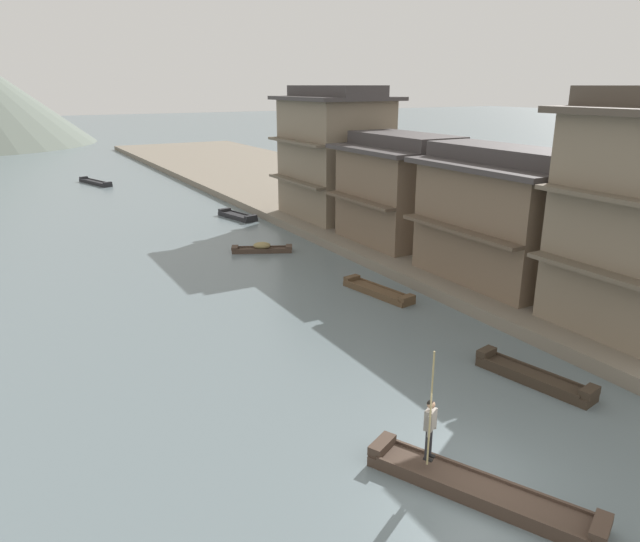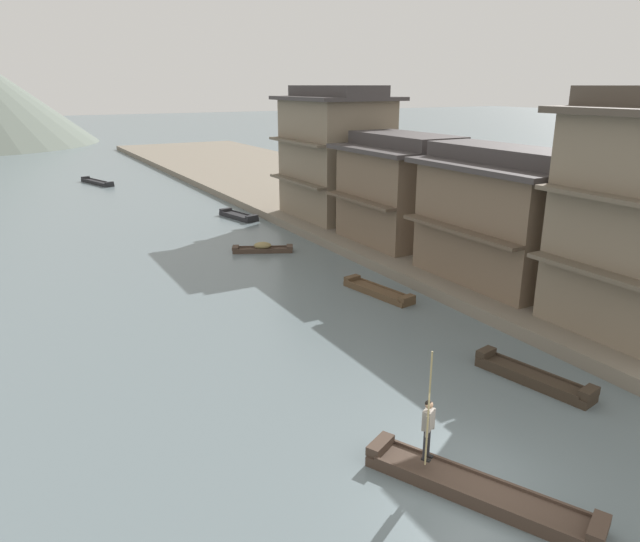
% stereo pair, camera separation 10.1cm
% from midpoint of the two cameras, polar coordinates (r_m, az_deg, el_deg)
% --- Properties ---
extents(ground_plane, '(400.00, 400.00, 0.00)m').
position_cam_midpoint_polar(ground_plane, '(15.59, 15.52, -19.69)').
color(ground_plane, slate).
extents(riverbank_right, '(18.00, 110.00, 0.55)m').
position_cam_midpoint_polar(riverbank_right, '(47.09, 4.40, 6.58)').
color(riverbank_right, slate).
rests_on(riverbank_right, ground).
extents(boat_foreground_poled, '(3.35, 5.44, 0.52)m').
position_cam_midpoint_polar(boat_foreground_poled, '(15.20, 15.10, -19.96)').
color(boat_foreground_poled, '#423328').
rests_on(boat_foreground_poled, ground).
extents(boatman_person, '(0.49, 0.42, 3.04)m').
position_cam_midpoint_polar(boatman_person, '(14.79, 10.50, -14.36)').
color(boatman_person, black).
rests_on(boatman_person, boat_foreground_poled).
extents(boat_moored_nearest, '(2.39, 5.37, 0.47)m').
position_cam_midpoint_polar(boat_moored_nearest, '(62.22, -21.11, 8.06)').
color(boat_moored_nearest, '#232326').
rests_on(boat_moored_nearest, ground).
extents(boat_moored_second, '(1.59, 4.07, 0.55)m').
position_cam_midpoint_polar(boat_moored_second, '(20.61, 20.00, -9.72)').
color(boat_moored_second, '#33281E').
rests_on(boat_moored_second, ground).
extents(boat_moored_third, '(1.81, 3.83, 0.47)m').
position_cam_midpoint_polar(boat_moored_third, '(43.33, -8.13, 5.33)').
color(boat_moored_third, '#232326').
rests_on(boat_moored_third, ground).
extents(boat_moored_far, '(3.48, 2.22, 0.59)m').
position_cam_midpoint_polar(boat_moored_far, '(34.26, -5.76, 2.20)').
color(boat_moored_far, '#423328').
rests_on(boat_moored_far, ground).
extents(boat_midriver_drifting, '(1.53, 4.06, 0.44)m').
position_cam_midpoint_polar(boat_midriver_drifting, '(27.30, 5.57, -1.99)').
color(boat_midriver_drifting, brown).
rests_on(boat_midriver_drifting, ground).
extents(house_waterfront_second, '(5.66, 7.93, 6.14)m').
position_cam_midpoint_polar(house_waterfront_second, '(28.32, 17.15, 5.18)').
color(house_waterfront_second, '#75604C').
rests_on(house_waterfront_second, riverbank_right).
extents(house_waterfront_tall, '(6.51, 7.07, 6.14)m').
position_cam_midpoint_polar(house_waterfront_tall, '(34.55, 7.94, 7.94)').
color(house_waterfront_tall, '#75604C').
rests_on(house_waterfront_tall, riverbank_right).
extents(house_waterfront_narrow, '(6.47, 7.91, 8.74)m').
position_cam_midpoint_polar(house_waterfront_narrow, '(40.73, 1.33, 11.40)').
color(house_waterfront_narrow, '#7F705B').
rests_on(house_waterfront_narrow, riverbank_right).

